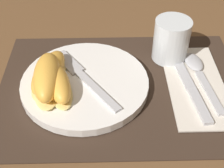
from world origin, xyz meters
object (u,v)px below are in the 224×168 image
at_px(citrus_wedge_0, 49,73).
at_px(citrus_wedge_2, 58,83).
at_px(plate, 85,85).
at_px(knife, 189,83).
at_px(fork, 81,75).
at_px(citrus_wedge_1, 48,78).
at_px(juice_glass, 171,42).
at_px(spoon, 198,69).

xyz_separation_m(citrus_wedge_0, citrus_wedge_2, (0.02, -0.03, 0.00)).
distance_m(plate, citrus_wedge_2, 0.06).
xyz_separation_m(knife, fork, (-0.20, 0.02, 0.01)).
xyz_separation_m(citrus_wedge_0, citrus_wedge_1, (0.00, -0.02, 0.01)).
xyz_separation_m(juice_glass, fork, (-0.18, -0.07, -0.02)).
height_order(knife, citrus_wedge_0, citrus_wedge_0).
xyz_separation_m(citrus_wedge_1, citrus_wedge_2, (0.02, -0.01, -0.00)).
height_order(plate, knife, plate).
bearing_deg(knife, citrus_wedge_0, 178.24).
height_order(plate, citrus_wedge_2, citrus_wedge_2).
bearing_deg(plate, knife, 0.16).
relative_size(spoon, citrus_wedge_1, 1.31).
relative_size(juice_glass, citrus_wedge_0, 0.65).
bearing_deg(fork, spoon, 5.72).
height_order(fork, citrus_wedge_1, citrus_wedge_1).
relative_size(plate, citrus_wedge_1, 1.79).
xyz_separation_m(fork, citrus_wedge_0, (-0.06, -0.01, 0.01)).
bearing_deg(juice_glass, citrus_wedge_1, -156.77).
relative_size(knife, fork, 1.23).
bearing_deg(citrus_wedge_1, citrus_wedge_2, -25.33).
distance_m(plate, spoon, 0.22).
distance_m(juice_glass, spoon, 0.08).
xyz_separation_m(spoon, citrus_wedge_1, (-0.29, -0.05, 0.03)).
distance_m(knife, citrus_wedge_1, 0.26).
bearing_deg(citrus_wedge_1, plate, 10.37).
bearing_deg(knife, fork, 175.54).
height_order(juice_glass, spoon, juice_glass).
xyz_separation_m(plate, fork, (-0.01, 0.02, 0.01)).
xyz_separation_m(juice_glass, citrus_wedge_1, (-0.24, -0.10, -0.00)).
distance_m(spoon, citrus_wedge_2, 0.27).
bearing_deg(citrus_wedge_0, fork, 7.67).
bearing_deg(citrus_wedge_0, knife, -1.76).
height_order(citrus_wedge_0, citrus_wedge_2, citrus_wedge_2).
xyz_separation_m(spoon, fork, (-0.23, -0.02, 0.01)).
bearing_deg(knife, citrus_wedge_2, -175.03).
distance_m(knife, fork, 0.20).
height_order(plate, spoon, plate).
height_order(fork, citrus_wedge_0, citrus_wedge_0).
bearing_deg(citrus_wedge_2, juice_glass, 26.80).
bearing_deg(citrus_wedge_0, spoon, 6.11).
bearing_deg(citrus_wedge_0, citrus_wedge_1, -87.32).
height_order(juice_glass, citrus_wedge_2, juice_glass).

